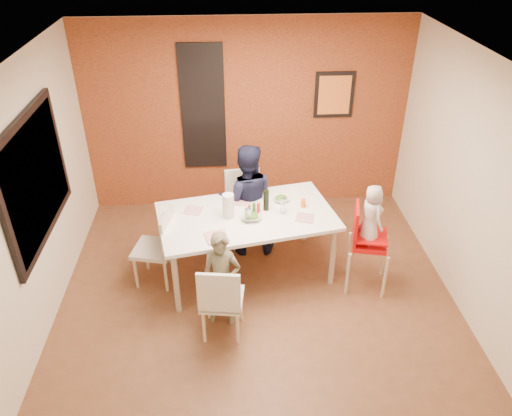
{
  "coord_description": "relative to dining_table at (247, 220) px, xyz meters",
  "views": [
    {
      "loc": [
        -0.31,
        -4.33,
        3.91
      ],
      "look_at": [
        0.0,
        0.3,
        1.05
      ],
      "focal_mm": 35.0,
      "sensor_mm": 36.0,
      "label": 1
    }
  ],
  "objects": [
    {
      "name": "picture_window_frame",
      "position": [
        -2.13,
        -0.31,
        0.79
      ],
      "size": [
        0.05,
        1.7,
        1.3
      ],
      "primitive_type": "cube",
      "color": "black",
      "rests_on": "wall_left"
    },
    {
      "name": "dining_table",
      "position": [
        0.0,
        0.0,
        0.0
      ],
      "size": [
        2.18,
        1.48,
        0.83
      ],
      "rotation": [
        0.0,
        0.0,
        0.2
      ],
      "color": "white",
      "rests_on": "ground"
    },
    {
      "name": "picture_window_pane",
      "position": [
        -2.11,
        -0.31,
        0.79
      ],
      "size": [
        0.02,
        1.55,
        1.15
      ],
      "primitive_type": "cube",
      "color": "black",
      "rests_on": "wall_left"
    },
    {
      "name": "plate_near_left",
      "position": [
        -0.34,
        -0.43,
        0.08
      ],
      "size": [
        0.29,
        0.29,
        0.01
      ],
      "primitive_type": "cube",
      "rotation": [
        0.0,
        0.0,
        0.26
      ],
      "color": "white",
      "rests_on": "dining_table"
    },
    {
      "name": "art_print_canvas",
      "position": [
        1.29,
        1.68,
        0.89
      ],
      "size": [
        0.44,
        0.01,
        0.54
      ],
      "primitive_type": "cube",
      "color": "orange",
      "rests_on": "wall_back"
    },
    {
      "name": "salad_bowl_a",
      "position": [
        0.05,
        -0.09,
        0.1
      ],
      "size": [
        0.27,
        0.27,
        0.06
      ],
      "primitive_type": "imported",
      "rotation": [
        0.0,
        0.0,
        -0.16
      ],
      "color": "silver",
      "rests_on": "dining_table"
    },
    {
      "name": "chair_far",
      "position": [
        0.01,
        0.74,
        -0.21
      ],
      "size": [
        0.53,
        0.53,
        0.99
      ],
      "rotation": [
        0.0,
        0.0,
        0.17
      ],
      "color": "white",
      "rests_on": "ground"
    },
    {
      "name": "toddler",
      "position": [
        1.36,
        -0.32,
        0.22
      ],
      "size": [
        0.32,
        0.4,
        0.71
      ],
      "primitive_type": "imported",
      "rotation": [
        0.0,
        0.0,
        1.88
      ],
      "color": "beige",
      "rests_on": "high_chair"
    },
    {
      "name": "plate_far_left",
      "position": [
        -0.62,
        0.13,
        0.08
      ],
      "size": [
        0.25,
        0.25,
        0.01
      ],
      "primitive_type": "cube",
      "rotation": [
        0.0,
        0.0,
        -0.28
      ],
      "color": "white",
      "rests_on": "dining_table"
    },
    {
      "name": "child_near",
      "position": [
        -0.3,
        -0.81,
        -0.2
      ],
      "size": [
        0.45,
        0.33,
        1.12
      ],
      "primitive_type": "imported",
      "rotation": [
        0.0,
        0.0,
        -0.16
      ],
      "color": "brown",
      "rests_on": "ground"
    },
    {
      "name": "plate_far_mid",
      "position": [
        -0.06,
        0.3,
        0.08
      ],
      "size": [
        0.24,
        0.24,
        0.01
      ],
      "primitive_type": "cube",
      "rotation": [
        0.0,
        0.0,
        -0.13
      ],
      "color": "white",
      "rests_on": "dining_table"
    },
    {
      "name": "paper_towel_roll",
      "position": [
        -0.21,
        -0.03,
        0.22
      ],
      "size": [
        0.13,
        0.13,
        0.29
      ],
      "primitive_type": "cylinder",
      "color": "silver",
      "rests_on": "dining_table"
    },
    {
      "name": "wall_front",
      "position": [
        0.09,
        -2.76,
        0.59
      ],
      "size": [
        4.5,
        0.02,
        2.7
      ],
      "primitive_type": "cube",
      "color": "beige",
      "rests_on": "ground"
    },
    {
      "name": "condiment_brown",
      "position": [
        0.03,
        -0.0,
        0.14
      ],
      "size": [
        0.03,
        0.03,
        0.13
      ],
      "primitive_type": "cylinder",
      "color": "brown",
      "rests_on": "dining_table"
    },
    {
      "name": "wine_bottle",
      "position": [
        0.23,
        0.1,
        0.2
      ],
      "size": [
        0.07,
        0.07,
        0.25
      ],
      "primitive_type": "cylinder",
      "color": "black",
      "rests_on": "dining_table"
    },
    {
      "name": "ceiling",
      "position": [
        0.09,
        -0.51,
        1.94
      ],
      "size": [
        4.5,
        4.5,
        0.02
      ],
      "primitive_type": "cube",
      "color": "silver",
      "rests_on": "wall_back"
    },
    {
      "name": "glassblock_surround",
      "position": [
        -0.51,
        1.7,
        0.74
      ],
      "size": [
        0.6,
        0.03,
        1.76
      ],
      "primitive_type": "cube",
      "color": "black",
      "rests_on": "wall_back"
    },
    {
      "name": "sippy_cup",
      "position": [
        0.67,
        0.13,
        0.12
      ],
      "size": [
        0.06,
        0.06,
        0.1
      ],
      "primitive_type": "cylinder",
      "color": "orange",
      "rests_on": "dining_table"
    },
    {
      "name": "wine_glass_a",
      "position": [
        0.01,
        -0.17,
        0.17
      ],
      "size": [
        0.07,
        0.07,
        0.19
      ],
      "primitive_type": "cylinder",
      "color": "white",
      "rests_on": "dining_table"
    },
    {
      "name": "wall_right",
      "position": [
        2.34,
        -0.51,
        0.59
      ],
      "size": [
        0.02,
        4.5,
        2.7
      ],
      "primitive_type": "cube",
      "color": "beige",
      "rests_on": "ground"
    },
    {
      "name": "ground",
      "position": [
        0.09,
        -0.51,
        -0.76
      ],
      "size": [
        4.5,
        4.5,
        0.0
      ],
      "primitive_type": "plane",
      "color": "brown",
      "rests_on": "ground"
    },
    {
      "name": "salad_bowl_b",
      "position": [
        0.43,
        0.29,
        0.1
      ],
      "size": [
        0.2,
        0.2,
        0.05
      ],
      "primitive_type": "imported",
      "rotation": [
        0.0,
        0.0,
        0.04
      ],
      "color": "white",
      "rests_on": "dining_table"
    },
    {
      "name": "plate_near_right",
      "position": [
        0.66,
        -0.12,
        0.08
      ],
      "size": [
        0.25,
        0.25,
        0.01
      ],
      "primitive_type": "cube",
      "rotation": [
        0.0,
        0.0,
        -0.27
      ],
      "color": "silver",
      "rests_on": "dining_table"
    },
    {
      "name": "art_print_frame",
      "position": [
        1.29,
        1.7,
        0.89
      ],
      "size": [
        0.54,
        0.03,
        0.64
      ],
      "primitive_type": "cube",
      "color": "black",
      "rests_on": "wall_back"
    },
    {
      "name": "condiment_green",
      "position": [
        0.09,
        0.01,
        0.15
      ],
      "size": [
        0.04,
        0.04,
        0.15
      ],
      "primitive_type": "cylinder",
      "color": "#2B7025",
      "rests_on": "dining_table"
    },
    {
      "name": "wall_back",
      "position": [
        0.09,
        1.74,
        0.59
      ],
      "size": [
        4.5,
        0.02,
        2.7
      ],
      "primitive_type": "cube",
      "color": "beige",
      "rests_on": "ground"
    },
    {
      "name": "chair_near",
      "position": [
        -0.32,
        -1.05,
        -0.25
      ],
      "size": [
        0.48,
        0.48,
        0.92
      ],
      "rotation": [
        0.0,
        0.0,
        3.01
      ],
      "color": "silver",
      "rests_on": "ground"
    },
    {
      "name": "chair_left",
      "position": [
        -1.01,
        -0.1,
        -0.22
      ],
      "size": [
        0.53,
        0.53,
        0.96
      ],
      "rotation": [
        0.0,
        0.0,
        4.49
      ],
      "color": "beige",
      "rests_on": "ground"
    },
    {
      "name": "brick_accent_wall",
      "position": [
        0.09,
        1.72,
        0.59
      ],
      "size": [
        4.5,
        0.02,
        2.7
      ],
      "primitive_type": "cube",
      "color": "maroon",
      "rests_on": "ground"
    },
    {
      "name": "wine_glass_b",
      "position": [
        0.42,
        0.01,
        0.17
      ],
      "size": [
        0.07,
        0.07,
        0.19
      ],
      "primitive_type": "cylinder",
      "color": "white",
      "rests_on": "dining_table"
    },
    {
      "name": "glassblock_strip",
      "position": [
        -0.51,
        1.7,
        0.74
      ],
      "size": [
        0.55,
        0.03,
        1.7
      ],
      "primitive_type": "cube",
      "color": "silver",
      "rests_on": "wall_back"
    },
    {
      "name": "high_chair",
      "position": [
        1.33,
        -0.31,
        -0.12
      ],
      "size": [
        0.53,
        0.53,
        1.06
      ],
      "rotation": [
        0.0,
        0.0,
        1.34
      ],
      "color": "red",
      "rests_on": "ground"
    },
    {
      "name": "child_far",
      "position": [
        0.02,
        0.49,
        -0.02
      ],
      "size": [
        0.73,
        0.57,
        1.48
      ],
      "primitive_type": "imported",
      "rotation": [
        0.0,
        0.0,
        3.12
      ],
      "color": "black",
      "rests_on": "ground"
    },
    {
      "name": "condiment_red",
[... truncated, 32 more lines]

